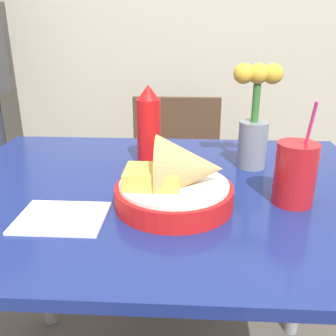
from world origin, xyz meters
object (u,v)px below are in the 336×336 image
(flower_vase, at_px, (254,119))
(chair_far_window, at_px, (176,174))
(food_basket, at_px, (179,182))
(ketchup_bottle, at_px, (149,127))
(drink_cup, at_px, (295,176))

(flower_vase, bearing_deg, chair_far_window, 110.79)
(food_basket, relative_size, ketchup_bottle, 1.14)
(chair_far_window, distance_m, drink_cup, 0.94)
(drink_cup, height_order, flower_vase, flower_vase)
(drink_cup, relative_size, flower_vase, 0.83)
(drink_cup, distance_m, flower_vase, 0.24)
(drink_cup, bearing_deg, chair_far_window, 109.09)
(chair_far_window, relative_size, food_basket, 3.27)
(drink_cup, bearing_deg, ketchup_bottle, 146.83)
(ketchup_bottle, bearing_deg, food_basket, -70.40)
(ketchup_bottle, distance_m, flower_vase, 0.28)
(ketchup_bottle, bearing_deg, flower_vase, 0.31)
(drink_cup, bearing_deg, flower_vase, 104.29)
(chair_far_window, height_order, food_basket, food_basket)
(food_basket, height_order, drink_cup, drink_cup)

